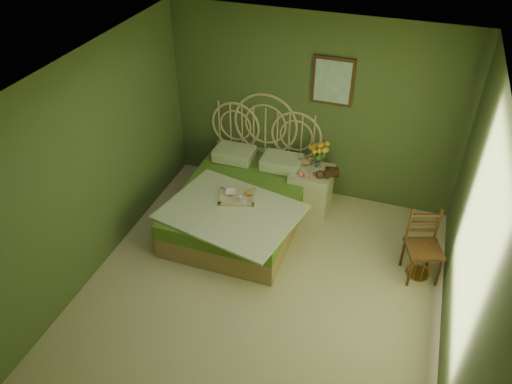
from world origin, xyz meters
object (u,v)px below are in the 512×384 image
at_px(bed, 242,201).
at_px(chair, 426,240).
at_px(nightstand, 311,185).
at_px(birdcage, 420,261).

relative_size(bed, chair, 2.59).
relative_size(nightstand, chair, 1.16).
height_order(bed, birdcage, bed).
xyz_separation_m(bed, chair, (2.36, -0.24, 0.18)).
bearing_deg(birdcage, chair, 90.00).
relative_size(chair, birdcage, 2.07).
distance_m(nightstand, chair, 1.77).
bearing_deg(birdcage, nightstand, 150.36).
xyz_separation_m(bed, nightstand, (0.80, 0.59, 0.05)).
bearing_deg(nightstand, bed, -143.67).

